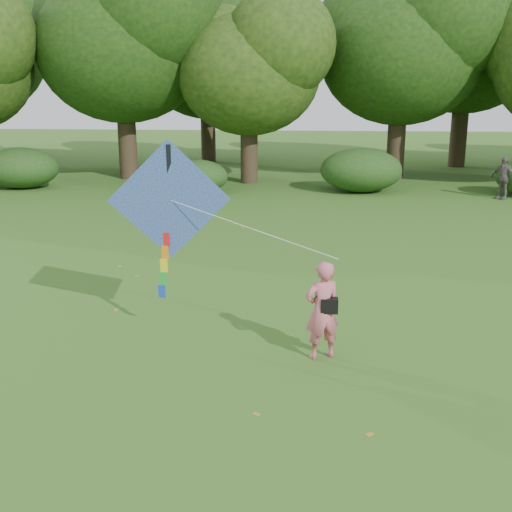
{
  "coord_description": "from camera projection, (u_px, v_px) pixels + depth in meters",
  "views": [
    {
      "loc": [
        0.48,
        -9.84,
        4.84
      ],
      "look_at": [
        -0.37,
        2.0,
        1.5
      ],
      "focal_mm": 45.0,
      "sensor_mm": 36.0,
      "label": 1
    }
  ],
  "objects": [
    {
      "name": "bystander_right",
      "position": [
        503.0,
        178.0,
        25.92
      ],
      "size": [
        1.02,
        1.01,
        1.73
      ],
      "primitive_type": "imported",
      "rotation": [
        0.0,
        0.0,
        -0.77
      ],
      "color": "#635A58",
      "rests_on": "ground"
    },
    {
      "name": "flying_kite",
      "position": [
        170.0,
        202.0,
        11.85
      ],
      "size": [
        4.2,
        1.23,
        3.06
      ],
      "color": "#265EA7",
      "rests_on": "ground"
    },
    {
      "name": "man_kite_flyer",
      "position": [
        322.0,
        310.0,
        11.2
      ],
      "size": [
        0.77,
        0.65,
        1.78
      ],
      "primitive_type": "imported",
      "rotation": [
        0.0,
        0.0,
        3.56
      ],
      "color": "#C55D6D",
      "rests_on": "ground"
    },
    {
      "name": "shrub_band",
      "position": [
        274.0,
        172.0,
        27.51
      ],
      "size": [
        39.15,
        3.22,
        1.88
      ],
      "color": "#264919",
      "rests_on": "ground"
    },
    {
      "name": "tree_line",
      "position": [
        329.0,
        60.0,
        31.12
      ],
      "size": [
        54.7,
        15.3,
        9.48
      ],
      "color": "#3A2D1E",
      "rests_on": "ground"
    },
    {
      "name": "fallen_leaves",
      "position": [
        218.0,
        317.0,
        13.33
      ],
      "size": [
        10.16,
        13.66,
        0.01
      ],
      "color": "olive",
      "rests_on": "ground"
    },
    {
      "name": "crossbody_bag",
      "position": [
        329.0,
        305.0,
        11.13
      ],
      "size": [
        0.43,
        0.2,
        0.71
      ],
      "color": "black",
      "rests_on": "ground"
    },
    {
      "name": "ground",
      "position": [
        270.0,
        374.0,
        10.79
      ],
      "size": [
        100.0,
        100.0,
        0.0
      ],
      "primitive_type": "plane",
      "color": "#265114",
      "rests_on": "ground"
    }
  ]
}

